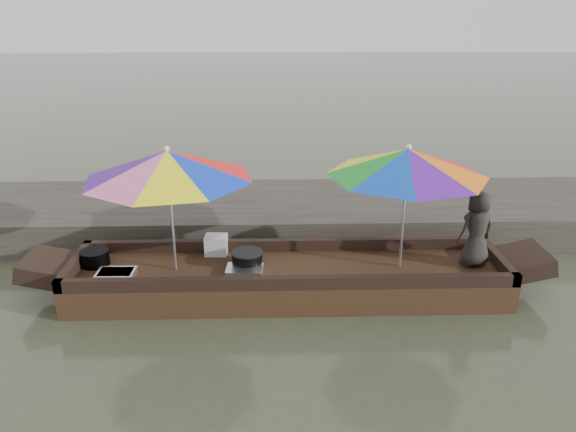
{
  "coord_description": "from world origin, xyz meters",
  "views": [
    {
      "loc": [
        -0.19,
        -6.28,
        3.39
      ],
      "look_at": [
        0.0,
        0.1,
        1.0
      ],
      "focal_mm": 35.0,
      "sensor_mm": 36.0,
      "label": 1
    }
  ],
  "objects_px": {
    "tray_crayfish": "(116,275)",
    "charcoal_grill": "(247,260)",
    "tray_scallop": "(245,270)",
    "vendor": "(477,228)",
    "supply_bag": "(216,245)",
    "umbrella_bow": "(171,210)",
    "cooking_pot": "(95,258)",
    "boat_hull": "(288,281)",
    "umbrella_stern": "(404,208)"
  },
  "relations": [
    {
      "from": "tray_crayfish",
      "to": "charcoal_grill",
      "type": "distance_m",
      "value": 1.58
    },
    {
      "from": "tray_scallop",
      "to": "vendor",
      "type": "distance_m",
      "value": 2.89
    },
    {
      "from": "charcoal_grill",
      "to": "supply_bag",
      "type": "bearing_deg",
      "value": 137.73
    },
    {
      "from": "supply_bag",
      "to": "vendor",
      "type": "bearing_deg",
      "value": -7.29
    },
    {
      "from": "umbrella_bow",
      "to": "cooking_pot",
      "type": "bearing_deg",
      "value": 170.7
    },
    {
      "from": "charcoal_grill",
      "to": "umbrella_bow",
      "type": "height_order",
      "value": "umbrella_bow"
    },
    {
      "from": "boat_hull",
      "to": "charcoal_grill",
      "type": "xyz_separation_m",
      "value": [
        -0.51,
        0.07,
        0.26
      ]
    },
    {
      "from": "cooking_pot",
      "to": "tray_scallop",
      "type": "bearing_deg",
      "value": -8.18
    },
    {
      "from": "tray_crayfish",
      "to": "boat_hull",
      "type": "bearing_deg",
      "value": 6.12
    },
    {
      "from": "boat_hull",
      "to": "umbrella_bow",
      "type": "xyz_separation_m",
      "value": [
        -1.39,
        0.0,
        0.95
      ]
    },
    {
      "from": "charcoal_grill",
      "to": "vendor",
      "type": "height_order",
      "value": "vendor"
    },
    {
      "from": "supply_bag",
      "to": "umbrella_stern",
      "type": "distance_m",
      "value": 2.44
    },
    {
      "from": "cooking_pot",
      "to": "charcoal_grill",
      "type": "relative_size",
      "value": 0.94
    },
    {
      "from": "tray_scallop",
      "to": "supply_bag",
      "type": "bearing_deg",
      "value": 125.46
    },
    {
      "from": "boat_hull",
      "to": "cooking_pot",
      "type": "distance_m",
      "value": 2.44
    },
    {
      "from": "tray_crayfish",
      "to": "cooking_pot",
      "type": "bearing_deg",
      "value": 132.64
    },
    {
      "from": "tray_scallop",
      "to": "umbrella_bow",
      "type": "xyz_separation_m",
      "value": [
        -0.85,
        0.1,
        0.74
      ]
    },
    {
      "from": "boat_hull",
      "to": "tray_crayfish",
      "type": "bearing_deg",
      "value": -173.88
    },
    {
      "from": "boat_hull",
      "to": "cooking_pot",
      "type": "relative_size",
      "value": 14.95
    },
    {
      "from": "supply_bag",
      "to": "umbrella_bow",
      "type": "height_order",
      "value": "umbrella_bow"
    },
    {
      "from": "umbrella_bow",
      "to": "supply_bag",
      "type": "bearing_deg",
      "value": 44.11
    },
    {
      "from": "vendor",
      "to": "umbrella_bow",
      "type": "relative_size",
      "value": 0.49
    },
    {
      "from": "tray_scallop",
      "to": "vendor",
      "type": "relative_size",
      "value": 0.45
    },
    {
      "from": "cooking_pot",
      "to": "tray_crayfish",
      "type": "xyz_separation_m",
      "value": [
        0.36,
        -0.39,
        -0.05
      ]
    },
    {
      "from": "umbrella_bow",
      "to": "tray_crayfish",
      "type": "bearing_deg",
      "value": -161.82
    },
    {
      "from": "charcoal_grill",
      "to": "umbrella_stern",
      "type": "height_order",
      "value": "umbrella_stern"
    },
    {
      "from": "supply_bag",
      "to": "charcoal_grill",
      "type": "bearing_deg",
      "value": -42.27
    },
    {
      "from": "vendor",
      "to": "supply_bag",
      "type": "bearing_deg",
      "value": -26.24
    },
    {
      "from": "tray_scallop",
      "to": "umbrella_stern",
      "type": "distance_m",
      "value": 2.07
    },
    {
      "from": "cooking_pot",
      "to": "supply_bag",
      "type": "relative_size",
      "value": 1.27
    },
    {
      "from": "charcoal_grill",
      "to": "vendor",
      "type": "bearing_deg",
      "value": -0.75
    },
    {
      "from": "vendor",
      "to": "charcoal_grill",
      "type": "bearing_deg",
      "value": -19.7
    },
    {
      "from": "boat_hull",
      "to": "umbrella_stern",
      "type": "height_order",
      "value": "umbrella_stern"
    },
    {
      "from": "cooking_pot",
      "to": "umbrella_bow",
      "type": "relative_size",
      "value": 0.18
    },
    {
      "from": "supply_bag",
      "to": "vendor",
      "type": "distance_m",
      "value": 3.29
    },
    {
      "from": "umbrella_stern",
      "to": "supply_bag",
      "type": "bearing_deg",
      "value": 169.09
    },
    {
      "from": "cooking_pot",
      "to": "supply_bag",
      "type": "height_order",
      "value": "supply_bag"
    },
    {
      "from": "tray_scallop",
      "to": "charcoal_grill",
      "type": "relative_size",
      "value": 1.17
    },
    {
      "from": "boat_hull",
      "to": "tray_scallop",
      "type": "height_order",
      "value": "tray_scallop"
    },
    {
      "from": "charcoal_grill",
      "to": "boat_hull",
      "type": "bearing_deg",
      "value": -7.64
    },
    {
      "from": "umbrella_bow",
      "to": "charcoal_grill",
      "type": "bearing_deg",
      "value": 4.46
    },
    {
      "from": "supply_bag",
      "to": "tray_crayfish",
      "type": "bearing_deg",
      "value": -149.5
    },
    {
      "from": "supply_bag",
      "to": "cooking_pot",
      "type": "bearing_deg",
      "value": -169.45
    },
    {
      "from": "boat_hull",
      "to": "charcoal_grill",
      "type": "distance_m",
      "value": 0.58
    },
    {
      "from": "charcoal_grill",
      "to": "umbrella_stern",
      "type": "xyz_separation_m",
      "value": [
        1.9,
        -0.07,
        0.69
      ]
    },
    {
      "from": "boat_hull",
      "to": "tray_crayfish",
      "type": "relative_size",
      "value": 12.02
    },
    {
      "from": "tray_scallop",
      "to": "vendor",
      "type": "height_order",
      "value": "vendor"
    },
    {
      "from": "cooking_pot",
      "to": "umbrella_stern",
      "type": "distance_m",
      "value": 3.87
    },
    {
      "from": "tray_crayfish",
      "to": "supply_bag",
      "type": "relative_size",
      "value": 1.58
    },
    {
      "from": "tray_crayfish",
      "to": "vendor",
      "type": "xyz_separation_m",
      "value": [
        4.37,
        0.25,
        0.44
      ]
    }
  ]
}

